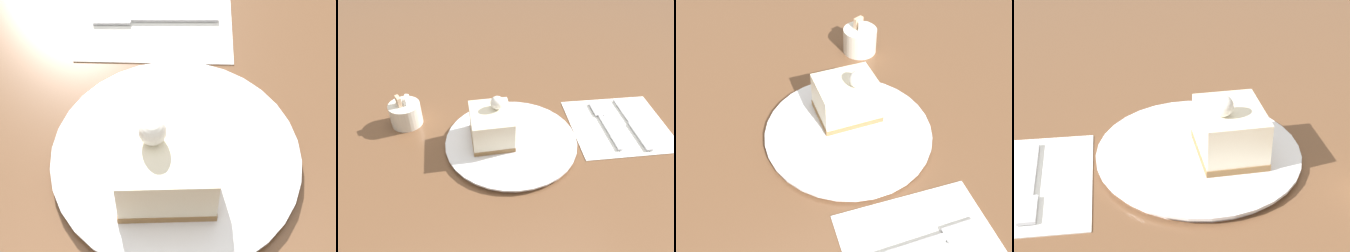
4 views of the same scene
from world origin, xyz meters
TOP-DOWN VIEW (x-y plane):
  - ground_plane at (0.00, 0.00)m, footprint 4.00×4.00m
  - plate at (-0.03, -0.01)m, footprint 0.28×0.28m
  - cake_slice at (-0.06, 0.01)m, footprint 0.09×0.11m
  - fork at (0.20, 0.00)m, footprint 0.04×0.17m

SIDE VIEW (x-z plane):
  - ground_plane at x=0.00m, z-range 0.00..0.00m
  - fork at x=0.20m, z-range 0.00..0.01m
  - plate at x=-0.03m, z-range 0.00..0.01m
  - cake_slice at x=-0.06m, z-range 0.00..0.09m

